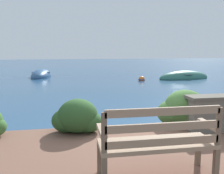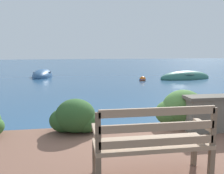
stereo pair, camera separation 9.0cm
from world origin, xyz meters
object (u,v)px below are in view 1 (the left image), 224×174
Objects in this scene: park_bench at (158,141)px; rowboat_mid at (41,76)px; mooring_buoy at (142,79)px; rowboat_nearest at (184,78)px.

park_bench is 14.16m from rowboat_mid.
park_bench is 11.36m from mooring_buoy.
park_bench is at bearing -163.08° from rowboat_mid.
rowboat_mid is (-8.60, 2.61, 0.00)m from rowboat_nearest.
rowboat_mid is 6.55m from mooring_buoy.
park_bench reaches higher than rowboat_mid.
rowboat_mid is 7.06× the size of mooring_buoy.
park_bench reaches higher than mooring_buoy.
park_bench reaches higher than rowboat_nearest.
rowboat_nearest reaches higher than mooring_buoy.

